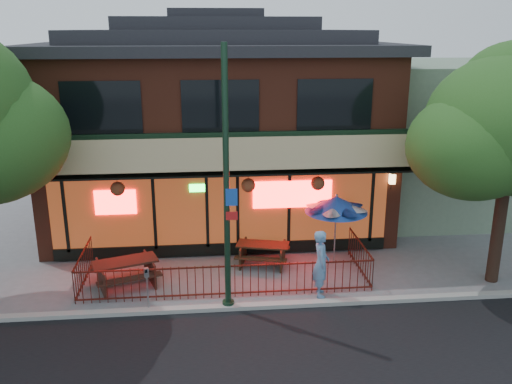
{
  "coord_description": "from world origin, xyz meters",
  "views": [
    {
      "loc": [
        -0.53,
        -13.63,
        7.3
      ],
      "look_at": [
        0.99,
        2.0,
        2.55
      ],
      "focal_mm": 38.0,
      "sensor_mm": 36.0,
      "label": 1
    }
  ],
  "objects_px": {
    "pedestrian": "(321,263)",
    "parking_meter_near": "(147,282)",
    "picnic_table_right": "(263,251)",
    "patio_umbrella": "(336,204)",
    "street_light": "(227,198)",
    "picnic_table_left": "(126,269)"
  },
  "relations": [
    {
      "from": "pedestrian",
      "to": "parking_meter_near",
      "type": "relative_size",
      "value": 1.53
    },
    {
      "from": "picnic_table_right",
      "to": "patio_umbrella",
      "type": "relative_size",
      "value": 0.84
    },
    {
      "from": "street_light",
      "to": "parking_meter_near",
      "type": "bearing_deg",
      "value": 179.93
    },
    {
      "from": "street_light",
      "to": "picnic_table_left",
      "type": "xyz_separation_m",
      "value": [
        -2.94,
        1.64,
        -2.63
      ]
    },
    {
      "from": "patio_umbrella",
      "to": "pedestrian",
      "type": "xyz_separation_m",
      "value": [
        -0.96,
        -2.3,
        -0.97
      ]
    },
    {
      "from": "street_light",
      "to": "picnic_table_right",
      "type": "height_order",
      "value": "street_light"
    },
    {
      "from": "street_light",
      "to": "picnic_table_right",
      "type": "distance_m",
      "value": 4.03
    },
    {
      "from": "picnic_table_right",
      "to": "street_light",
      "type": "bearing_deg",
      "value": -114.36
    },
    {
      "from": "street_light",
      "to": "picnic_table_left",
      "type": "height_order",
      "value": "street_light"
    },
    {
      "from": "street_light",
      "to": "patio_umbrella",
      "type": "xyz_separation_m",
      "value": [
        3.6,
        2.8,
        -1.2
      ]
    },
    {
      "from": "patio_umbrella",
      "to": "pedestrian",
      "type": "bearing_deg",
      "value": -112.59
    },
    {
      "from": "pedestrian",
      "to": "patio_umbrella",
      "type": "bearing_deg",
      "value": -17.87
    },
    {
      "from": "picnic_table_left",
      "to": "parking_meter_near",
      "type": "distance_m",
      "value": 1.85
    },
    {
      "from": "picnic_table_left",
      "to": "pedestrian",
      "type": "distance_m",
      "value": 5.72
    },
    {
      "from": "patio_umbrella",
      "to": "pedestrian",
      "type": "relative_size",
      "value": 1.17
    },
    {
      "from": "street_light",
      "to": "parking_meter_near",
      "type": "xyz_separation_m",
      "value": [
        -2.15,
        0.0,
        -2.29
      ]
    },
    {
      "from": "picnic_table_left",
      "to": "parking_meter_near",
      "type": "xyz_separation_m",
      "value": [
        0.8,
        -1.64,
        0.34
      ]
    },
    {
      "from": "picnic_table_right",
      "to": "patio_umbrella",
      "type": "xyz_separation_m",
      "value": [
        2.36,
        0.07,
        1.48
      ]
    },
    {
      "from": "picnic_table_right",
      "to": "patio_umbrella",
      "type": "height_order",
      "value": "patio_umbrella"
    },
    {
      "from": "street_light",
      "to": "picnic_table_left",
      "type": "bearing_deg",
      "value": 150.87
    },
    {
      "from": "picnic_table_left",
      "to": "picnic_table_right",
      "type": "bearing_deg",
      "value": 14.64
    },
    {
      "from": "parking_meter_near",
      "to": "picnic_table_left",
      "type": "bearing_deg",
      "value": 115.95
    }
  ]
}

